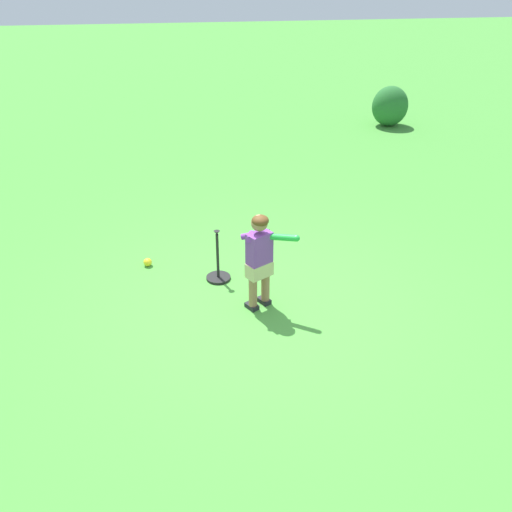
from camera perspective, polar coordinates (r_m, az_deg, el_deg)
name	(u,v)px	position (r m, az deg, el deg)	size (l,w,h in m)	color
ground_plane	(260,308)	(6.49, 0.40, -4.91)	(40.00, 40.00, 0.00)	#479338
child_batter	(260,253)	(6.18, 0.38, 0.28)	(0.57, 0.39, 1.08)	#232328
play_ball_near_batter	(148,262)	(7.33, -10.17, -0.58)	(0.10, 0.10, 0.10)	yellow
batting_tee	(218,271)	(6.95, -3.58, -1.42)	(0.28, 0.28, 0.62)	black
shrub_left_background	(390,106)	(12.54, 12.51, 13.62)	(0.71, 0.58, 0.78)	#286B2D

